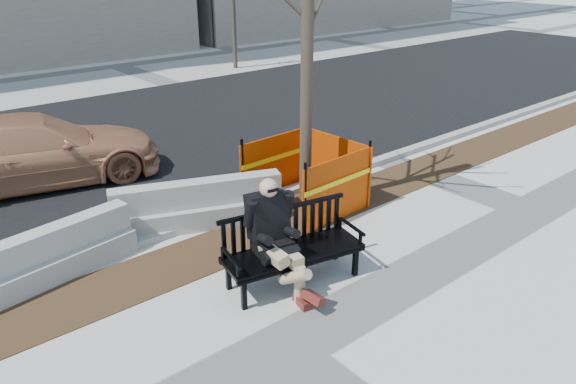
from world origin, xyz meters
name	(u,v)px	position (x,y,z in m)	size (l,w,h in m)	color
ground	(276,352)	(0.00, 0.00, 0.00)	(120.00, 120.00, 0.00)	beige
mulch_strip	(172,266)	(0.00, 2.60, 0.00)	(40.00, 1.20, 0.02)	#47301C
asphalt_street	(43,159)	(0.00, 8.80, 0.00)	(60.00, 10.40, 0.01)	black
curb	(144,240)	(0.00, 3.55, 0.06)	(60.00, 0.25, 0.12)	#9E9B93
bench	(293,282)	(1.17, 1.05, 0.00)	(2.10, 0.75, 1.12)	black
seated_man	(274,285)	(0.89, 1.17, 0.00)	(0.72, 1.20, 1.68)	black
tree_fence	(305,206)	(3.04, 2.91, 0.00)	(2.67, 2.67, 6.68)	#E54A00
sedan	(41,183)	(-0.50, 7.36, 0.00)	(2.04, 5.03, 1.46)	tan
jersey_barrier_left	(46,281)	(-1.65, 3.44, 0.00)	(2.86, 0.57, 0.82)	#A7A49C
jersey_barrier_right	(200,225)	(1.07, 3.53, 0.00)	(2.99, 0.60, 0.86)	#A29F97
far_tree_right	(236,68)	(9.81, 14.99, 0.00)	(1.91, 1.91, 5.15)	#483A2E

